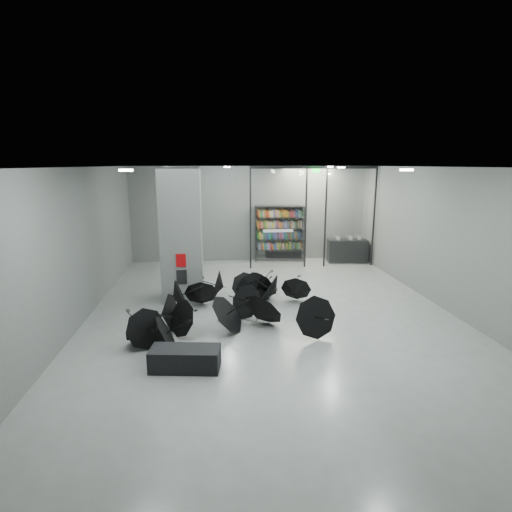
{
  "coord_description": "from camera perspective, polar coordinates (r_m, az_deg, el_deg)",
  "views": [
    {
      "loc": [
        -1.53,
        -10.29,
        4.07
      ],
      "look_at": [
        -0.3,
        1.5,
        1.4
      ],
      "focal_mm": 28.66,
      "sensor_mm": 36.0,
      "label": 1
    }
  ],
  "objects": [
    {
      "name": "umbrella_cluster",
      "position": [
        11.18,
        -3.65,
        -7.08
      ],
      "size": [
        5.23,
        4.64,
        1.26
      ],
      "color": "black",
      "rests_on": "ground"
    },
    {
      "name": "info_panel",
      "position": [
        12.15,
        -10.33,
        -2.89
      ],
      "size": [
        0.3,
        0.03,
        0.42
      ],
      "primitive_type": "cube",
      "color": "black",
      "rests_on": "column"
    },
    {
      "name": "room",
      "position": [
        10.48,
        2.5,
        5.96
      ],
      "size": [
        14.0,
        14.02,
        4.01
      ],
      "color": "gray",
      "rests_on": "ground"
    },
    {
      "name": "shop_counter",
      "position": [
        17.69,
        12.62,
        0.69
      ],
      "size": [
        1.69,
        0.82,
        0.97
      ],
      "primitive_type": "cube",
      "rotation": [
        0.0,
        0.0,
        -0.11
      ],
      "color": "black",
      "rests_on": "ground"
    },
    {
      "name": "exit_sign",
      "position": [
        16.08,
        8.36,
        11.67
      ],
      "size": [
        0.3,
        0.06,
        0.15
      ],
      "primitive_type": "cube",
      "color": "#0CE533",
      "rests_on": "room"
    },
    {
      "name": "glass_partition",
      "position": [
        16.38,
        7.98,
        5.95
      ],
      "size": [
        5.06,
        0.08,
        4.0
      ],
      "color": "silver",
      "rests_on": "ground"
    },
    {
      "name": "column",
      "position": [
        12.5,
        -10.33,
        2.95
      ],
      "size": [
        1.2,
        1.2,
        4.0
      ],
      "primitive_type": "cube",
      "color": "slate",
      "rests_on": "ground"
    },
    {
      "name": "fire_cabinet",
      "position": [
        12.03,
        -10.42,
        -0.6
      ],
      "size": [
        0.28,
        0.04,
        0.38
      ],
      "primitive_type": "cube",
      "color": "#A50A07",
      "rests_on": "column"
    },
    {
      "name": "bench",
      "position": [
        8.64,
        -9.86,
        -13.93
      ],
      "size": [
        1.47,
        0.78,
        0.45
      ],
      "primitive_type": "cube",
      "rotation": [
        0.0,
        0.0,
        -0.13
      ],
      "color": "black",
      "rests_on": "ground"
    },
    {
      "name": "bookshelf",
      "position": [
        17.51,
        3.33,
        3.16
      ],
      "size": [
        2.18,
        0.7,
        2.35
      ],
      "primitive_type": null,
      "rotation": [
        0.0,
        0.0,
        -0.13
      ],
      "color": "black",
      "rests_on": "ground"
    }
  ]
}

